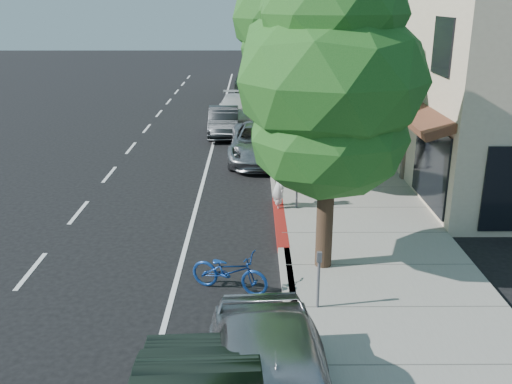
{
  "coord_description": "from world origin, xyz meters",
  "views": [
    {
      "loc": [
        -0.8,
        -14.52,
        6.28
      ],
      "look_at": [
        -0.72,
        -0.04,
        1.35
      ],
      "focal_mm": 40.0,
      "sensor_mm": 36.0,
      "label": 1
    }
  ],
  "objects_px": {
    "street_tree_1": "(306,58)",
    "street_tree_2": "(293,48)",
    "white_pickup": "(236,110)",
    "dark_suv_far": "(250,85)",
    "street_tree_5": "(276,24)",
    "dark_sedan": "(224,122)",
    "silver_suv": "(260,143)",
    "cyclist": "(279,186)",
    "street_tree_4": "(280,26)",
    "pedestrian": "(362,143)",
    "street_tree_3": "(286,20)",
    "street_tree_0": "(330,83)",
    "bicycle": "(230,271)"
  },
  "relations": [
    {
      "from": "street_tree_3",
      "to": "street_tree_0",
      "type": "bearing_deg",
      "value": -90.0
    },
    {
      "from": "street_tree_5",
      "to": "white_pickup",
      "type": "relative_size",
      "value": 1.45
    },
    {
      "from": "dark_sedan",
      "to": "silver_suv",
      "type": "bearing_deg",
      "value": -71.08
    },
    {
      "from": "street_tree_5",
      "to": "silver_suv",
      "type": "distance_m",
      "value": 20.41
    },
    {
      "from": "street_tree_0",
      "to": "street_tree_2",
      "type": "distance_m",
      "value": 12.0
    },
    {
      "from": "street_tree_1",
      "to": "cyclist",
      "type": "height_order",
      "value": "street_tree_1"
    },
    {
      "from": "cyclist",
      "to": "silver_suv",
      "type": "height_order",
      "value": "cyclist"
    },
    {
      "from": "street_tree_2",
      "to": "pedestrian",
      "type": "xyz_separation_m",
      "value": [
        2.41,
        -3.59,
        -3.22
      ]
    },
    {
      "from": "street_tree_3",
      "to": "bicycle",
      "type": "height_order",
      "value": "street_tree_3"
    },
    {
      "from": "street_tree_0",
      "to": "cyclist",
      "type": "xyz_separation_m",
      "value": [
        -0.9,
        4.09,
        -3.7
      ]
    },
    {
      "from": "bicycle",
      "to": "pedestrian",
      "type": "xyz_separation_m",
      "value": [
        4.64,
        9.41,
        0.62
      ]
    },
    {
      "from": "street_tree_2",
      "to": "street_tree_4",
      "type": "bearing_deg",
      "value": 90.0
    },
    {
      "from": "street_tree_0",
      "to": "dark_sedan",
      "type": "distance_m",
      "value": 15.29
    },
    {
      "from": "street_tree_4",
      "to": "dark_sedan",
      "type": "relative_size",
      "value": 1.83
    },
    {
      "from": "cyclist",
      "to": "dark_sedan",
      "type": "bearing_deg",
      "value": 0.57
    },
    {
      "from": "street_tree_3",
      "to": "dark_suv_far",
      "type": "bearing_deg",
      "value": 103.51
    },
    {
      "from": "street_tree_0",
      "to": "street_tree_4",
      "type": "relative_size",
      "value": 0.98
    },
    {
      "from": "silver_suv",
      "to": "pedestrian",
      "type": "relative_size",
      "value": 2.77
    },
    {
      "from": "bicycle",
      "to": "dark_sedan",
      "type": "xyz_separation_m",
      "value": [
        -0.87,
        15.47,
        0.18
      ]
    },
    {
      "from": "street_tree_0",
      "to": "silver_suv",
      "type": "xyz_separation_m",
      "value": [
        -1.4,
        10.0,
        -3.79
      ]
    },
    {
      "from": "street_tree_3",
      "to": "white_pickup",
      "type": "height_order",
      "value": "street_tree_3"
    },
    {
      "from": "silver_suv",
      "to": "cyclist",
      "type": "bearing_deg",
      "value": -83.89
    },
    {
      "from": "white_pickup",
      "to": "pedestrian",
      "type": "relative_size",
      "value": 2.65
    },
    {
      "from": "street_tree_1",
      "to": "silver_suv",
      "type": "height_order",
      "value": "street_tree_1"
    },
    {
      "from": "street_tree_1",
      "to": "street_tree_2",
      "type": "relative_size",
      "value": 1.04
    },
    {
      "from": "street_tree_0",
      "to": "street_tree_1",
      "type": "distance_m",
      "value": 6.0
    },
    {
      "from": "street_tree_4",
      "to": "pedestrian",
      "type": "height_order",
      "value": "street_tree_4"
    },
    {
      "from": "street_tree_1",
      "to": "white_pickup",
      "type": "relative_size",
      "value": 1.42
    },
    {
      "from": "street_tree_5",
      "to": "bicycle",
      "type": "bearing_deg",
      "value": -94.11
    },
    {
      "from": "cyclist",
      "to": "pedestrian",
      "type": "xyz_separation_m",
      "value": [
        3.31,
        4.32,
        0.28
      ]
    },
    {
      "from": "cyclist",
      "to": "silver_suv",
      "type": "bearing_deg",
      "value": -6.53
    },
    {
      "from": "street_tree_2",
      "to": "bicycle",
      "type": "relative_size",
      "value": 3.74
    },
    {
      "from": "street_tree_1",
      "to": "street_tree_3",
      "type": "xyz_separation_m",
      "value": [
        0.0,
        12.0,
        0.75
      ]
    },
    {
      "from": "street_tree_1",
      "to": "cyclist",
      "type": "distance_m",
      "value": 4.22
    },
    {
      "from": "street_tree_0",
      "to": "street_tree_4",
      "type": "distance_m",
      "value": 24.0
    },
    {
      "from": "street_tree_0",
      "to": "silver_suv",
      "type": "distance_m",
      "value": 10.78
    },
    {
      "from": "dark_sedan",
      "to": "pedestrian",
      "type": "distance_m",
      "value": 8.21
    },
    {
      "from": "silver_suv",
      "to": "street_tree_4",
      "type": "bearing_deg",
      "value": 85.52
    },
    {
      "from": "white_pickup",
      "to": "dark_suv_far",
      "type": "xyz_separation_m",
      "value": [
        0.69,
        8.68,
        0.06
      ]
    },
    {
      "from": "dark_sedan",
      "to": "pedestrian",
      "type": "bearing_deg",
      "value": -49.6
    },
    {
      "from": "street_tree_4",
      "to": "cyclist",
      "type": "relative_size",
      "value": 4.5
    },
    {
      "from": "street_tree_0",
      "to": "street_tree_3",
      "type": "height_order",
      "value": "street_tree_3"
    },
    {
      "from": "street_tree_0",
      "to": "street_tree_2",
      "type": "relative_size",
      "value": 1.05
    },
    {
      "from": "bicycle",
      "to": "silver_suv",
      "type": "height_order",
      "value": "silver_suv"
    },
    {
      "from": "street_tree_5",
      "to": "dark_sedan",
      "type": "bearing_deg",
      "value": -101.28
    },
    {
      "from": "street_tree_3",
      "to": "street_tree_4",
      "type": "bearing_deg",
      "value": 90.0
    },
    {
      "from": "street_tree_4",
      "to": "street_tree_3",
      "type": "bearing_deg",
      "value": -90.0
    },
    {
      "from": "street_tree_0",
      "to": "white_pickup",
      "type": "xyz_separation_m",
      "value": [
        -2.56,
        17.08,
        -3.79
      ]
    },
    {
      "from": "street_tree_0",
      "to": "white_pickup",
      "type": "height_order",
      "value": "street_tree_0"
    },
    {
      "from": "street_tree_3",
      "to": "street_tree_5",
      "type": "bearing_deg",
      "value": 90.0
    }
  ]
}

